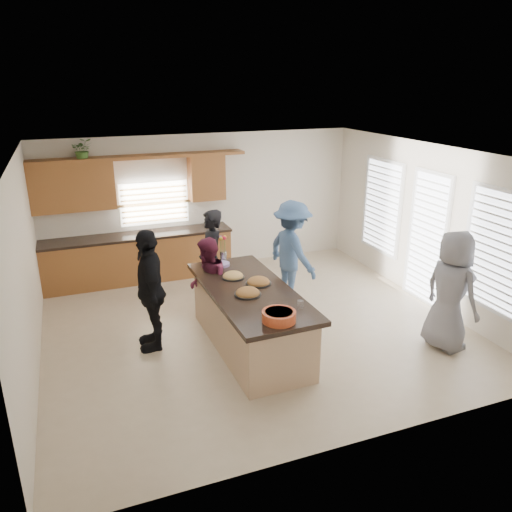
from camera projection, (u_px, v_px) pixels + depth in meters
name	position (u px, v px, depth m)	size (l,w,h in m)	color
floor	(254.00, 326.00, 8.17)	(6.50, 6.50, 0.00)	beige
room_shell	(254.00, 214.00, 7.53)	(6.52, 6.02, 2.81)	silver
back_cabinetry	(135.00, 236.00, 9.77)	(4.08, 0.66, 2.46)	#97572C
right_wall_glazing	(429.00, 230.00, 8.68)	(0.06, 4.00, 2.25)	white
island	(250.00, 320.00, 7.40)	(1.21, 2.72, 0.95)	tan
platter_front	(248.00, 293.00, 7.01)	(0.38, 0.38, 0.15)	black
platter_mid	(258.00, 282.00, 7.39)	(0.38, 0.38, 0.15)	black
platter_back	(233.00, 276.00, 7.61)	(0.35, 0.35, 0.14)	black
salad_bowl	(279.00, 316.00, 6.25)	(0.43, 0.43, 0.13)	#D04D26
clear_cup	(300.00, 304.00, 6.61)	(0.08, 0.08, 0.10)	white
plate_stack	(222.00, 264.00, 8.11)	(0.24, 0.24, 0.05)	#B799DF
flower_vase	(223.00, 248.00, 8.23)	(0.14, 0.14, 0.44)	silver
potted_plant	(82.00, 150.00, 9.02)	(0.37, 0.32, 0.42)	#416F2C
woman_left_back	(212.00, 261.00, 8.46)	(0.65, 0.43, 1.79)	black
woman_left_mid	(208.00, 284.00, 7.92)	(0.73, 0.57, 1.50)	#581A31
woman_left_front	(150.00, 290.00, 7.27)	(1.08, 0.45, 1.84)	black
woman_right_back	(292.00, 252.00, 8.86)	(1.19, 0.68, 1.84)	#334D70
woman_right_front	(451.00, 291.00, 7.24)	(0.89, 0.58, 1.82)	slate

